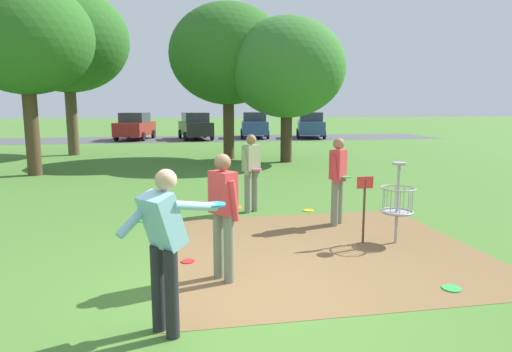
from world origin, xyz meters
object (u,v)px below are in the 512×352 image
(player_waiting_left, at_px, (251,169))
(player_waiting_right, at_px, (165,241))
(player_foreground_watching, at_px, (223,210))
(frisbee_near_basket, at_px, (177,221))
(frisbee_by_tee, at_px, (188,261))
(tree_mid_center, at_px, (228,55))
(disc_golf_basket, at_px, (394,200))
(frisbee_scattered_a, at_px, (142,220))
(frisbee_far_right, at_px, (308,210))
(frisbee_far_left, at_px, (452,289))
(parked_car_center_right, at_px, (254,125))
(tree_mid_left, at_px, (24,37))
(player_throwing, at_px, (338,176))
(tree_near_left, at_px, (67,40))
(parked_car_center_left, at_px, (195,126))
(parked_car_rightmost, at_px, (311,125))
(parked_car_leftmost, at_px, (135,126))
(tree_near_right, at_px, (287,68))

(player_waiting_left, distance_m, player_waiting_right, 5.30)
(player_waiting_left, relative_size, player_waiting_right, 1.00)
(player_foreground_watching, height_order, frisbee_near_basket, player_foreground_watching)
(frisbee_by_tee, distance_m, tree_mid_center, 13.72)
(disc_golf_basket, bearing_deg, frisbee_scattered_a, 152.55)
(frisbee_near_basket, distance_m, frisbee_far_right, 2.92)
(frisbee_far_left, height_order, parked_car_center_right, parked_car_center_right)
(frisbee_far_right, bearing_deg, tree_mid_left, 139.10)
(player_throwing, distance_m, tree_near_left, 16.62)
(player_waiting_right, distance_m, frisbee_far_right, 5.81)
(frisbee_scattered_a, xyz_separation_m, tree_near_left, (-4.08, 13.03, 5.25))
(tree_mid_center, distance_m, parked_car_center_left, 12.21)
(disc_golf_basket, xyz_separation_m, player_waiting_left, (-2.00, 2.61, 0.21))
(tree_mid_left, height_order, parked_car_rightmost, tree_mid_left)
(player_waiting_right, xyz_separation_m, frisbee_near_basket, (0.11, 4.47, -0.98))
(frisbee_near_basket, bearing_deg, parked_car_leftmost, 96.94)
(frisbee_by_tee, xyz_separation_m, frisbee_far_right, (2.73, 2.81, 0.00))
(parked_car_leftmost, relative_size, parked_car_center_right, 1.02)
(parked_car_center_left, bearing_deg, frisbee_scattered_a, -95.29)
(player_waiting_right, xyz_separation_m, frisbee_scattered_a, (-0.59, 4.65, -0.98))
(player_waiting_left, xyz_separation_m, frisbee_scattered_a, (-2.32, -0.37, -0.96))
(player_waiting_left, height_order, tree_near_right, tree_near_right)
(player_waiting_left, bearing_deg, disc_golf_basket, -52.54)
(parked_car_center_left, bearing_deg, player_throwing, -85.56)
(parked_car_center_left, bearing_deg, parked_car_rightmost, -0.18)
(tree_mid_left, bearing_deg, parked_car_leftmost, 82.84)
(frisbee_far_left, height_order, parked_car_rightmost, parked_car_rightmost)
(frisbee_far_right, height_order, tree_near_left, tree_near_left)
(player_waiting_left, height_order, tree_mid_center, tree_mid_center)
(frisbee_scattered_a, xyz_separation_m, tree_near_right, (5.19, 8.71, 3.80))
(player_foreground_watching, xyz_separation_m, frisbee_far_left, (2.83, -0.84, -0.96))
(tree_near_left, bearing_deg, parked_car_rightmost, 31.53)
(player_foreground_watching, relative_size, player_waiting_left, 1.00)
(tree_near_right, distance_m, tree_mid_left, 9.41)
(disc_golf_basket, relative_size, player_foreground_watching, 0.81)
(player_waiting_left, height_order, parked_car_center_right, parked_car_center_right)
(frisbee_near_basket, height_order, frisbee_scattered_a, same)
(player_throwing, xyz_separation_m, frisbee_scattered_a, (-3.80, 0.96, -0.96))
(player_waiting_right, xyz_separation_m, parked_car_center_left, (1.44, 26.53, -0.06))
(player_waiting_right, relative_size, parked_car_center_right, 0.39)
(tree_near_right, xyz_separation_m, parked_car_leftmost, (-7.23, 13.63, -2.89))
(disc_golf_basket, relative_size, player_throwing, 0.81)
(frisbee_far_right, height_order, tree_mid_center, tree_mid_center)
(player_waiting_left, xyz_separation_m, parked_car_leftmost, (-4.36, 21.97, -0.05))
(player_waiting_right, distance_m, tree_mid_left, 12.82)
(disc_golf_basket, xyz_separation_m, player_foreground_watching, (-3.00, -1.10, 0.21))
(parked_car_center_right, bearing_deg, frisbee_by_tee, -102.20)
(frisbee_far_right, bearing_deg, parked_car_rightmost, 72.73)
(disc_golf_basket, xyz_separation_m, player_throwing, (-0.52, 1.28, 0.21))
(frisbee_scattered_a, bearing_deg, player_waiting_left, 8.97)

